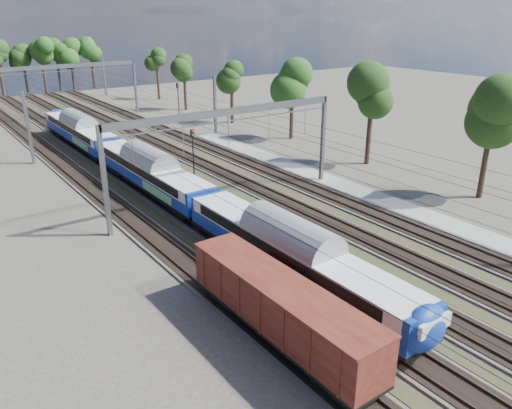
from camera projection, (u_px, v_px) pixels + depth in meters
track_bed at (160, 166)px, 57.94m from camera, size 21.00×130.00×0.34m
platform at (399, 208)px, 45.56m from camera, size 3.00×70.00×0.30m
catenary at (131, 102)px, 61.65m from camera, size 25.65×130.00×9.00m
tree_belt at (81, 60)px, 94.23m from camera, size 40.20×100.94×12.13m
emu_train at (151, 168)px, 48.52m from camera, size 3.09×65.42×4.53m
freight_boxcar at (280, 307)px, 26.69m from camera, size 2.81×13.56×3.50m
worker at (127, 145)px, 64.22m from camera, size 0.41×0.59×1.55m
signal_near at (193, 152)px, 49.55m from camera, size 0.40×0.37×6.12m
signal_far at (178, 98)px, 78.30m from camera, size 0.46×0.42×6.47m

